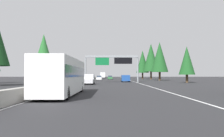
{
  "coord_description": "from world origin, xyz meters",
  "views": [
    {
      "loc": [
        -5.75,
        -5.74,
        1.75
      ],
      "look_at": [
        49.38,
        -5.93,
        3.17
      ],
      "focal_mm": 39.41,
      "sensor_mm": 36.0,
      "label": 1
    }
  ],
  "objects_px": {
    "minivan_mid_right": "(125,78)",
    "oncoming_far": "(41,81)",
    "conifer_right_mid": "(160,57)",
    "conifer_left_mid": "(44,52)",
    "sedan_distant_a": "(110,78)",
    "conifer_left_far": "(64,63)",
    "pickup_far_center": "(89,79)",
    "bus_near_center": "(62,75)",
    "sign_gantry_overhead": "(112,61)",
    "conifer_right_distant": "(143,62)",
    "oncoming_near": "(74,77)",
    "conifer_right_near": "(187,61)",
    "conifer_right_far": "(151,58)",
    "box_truck_far_left": "(103,75)",
    "sedan_mid_center": "(99,78)"
  },
  "relations": [
    {
      "from": "sign_gantry_overhead",
      "to": "pickup_far_center",
      "type": "xyz_separation_m",
      "value": [
        -11.95,
        4.48,
        -4.12
      ]
    },
    {
      "from": "oncoming_far",
      "to": "conifer_right_mid",
      "type": "bearing_deg",
      "value": 140.83
    },
    {
      "from": "sign_gantry_overhead",
      "to": "conifer_right_distant",
      "type": "xyz_separation_m",
      "value": [
        46.45,
        -13.06,
        2.33
      ]
    },
    {
      "from": "oncoming_near",
      "to": "conifer_right_far",
      "type": "xyz_separation_m",
      "value": [
        16.39,
        -28.4,
        7.8
      ]
    },
    {
      "from": "oncoming_near",
      "to": "conifer_right_near",
      "type": "distance_m",
      "value": 40.22
    },
    {
      "from": "minivan_mid_right",
      "to": "conifer_right_far",
      "type": "bearing_deg",
      "value": -18.24
    },
    {
      "from": "bus_near_center",
      "to": "box_truck_far_left",
      "type": "xyz_separation_m",
      "value": [
        103.27,
        -0.09,
        -0.11
      ]
    },
    {
      "from": "bus_near_center",
      "to": "conifer_right_mid",
      "type": "height_order",
      "value": "conifer_right_mid"
    },
    {
      "from": "sedan_distant_a",
      "to": "conifer_right_far",
      "type": "bearing_deg",
      "value": -75.38
    },
    {
      "from": "oncoming_far",
      "to": "conifer_left_far",
      "type": "bearing_deg",
      "value": -172.94
    },
    {
      "from": "conifer_right_mid",
      "to": "sedan_distant_a",
      "type": "bearing_deg",
      "value": 40.38
    },
    {
      "from": "pickup_far_center",
      "to": "minivan_mid_right",
      "type": "relative_size",
      "value": 1.12
    },
    {
      "from": "minivan_mid_right",
      "to": "sedan_distant_a",
      "type": "xyz_separation_m",
      "value": [
        33.69,
        3.9,
        -0.27
      ]
    },
    {
      "from": "oncoming_near",
      "to": "conifer_left_mid",
      "type": "distance_m",
      "value": 13.57
    },
    {
      "from": "bus_near_center",
      "to": "conifer_right_near",
      "type": "distance_m",
      "value": 39.94
    },
    {
      "from": "box_truck_far_left",
      "to": "conifer_left_far",
      "type": "relative_size",
      "value": 0.79
    },
    {
      "from": "sedan_distant_a",
      "to": "conifer_right_mid",
      "type": "bearing_deg",
      "value": -139.62
    },
    {
      "from": "bus_near_center",
      "to": "conifer_right_distant",
      "type": "relative_size",
      "value": 0.95
    },
    {
      "from": "oncoming_far",
      "to": "conifer_left_mid",
      "type": "relative_size",
      "value": 0.31
    },
    {
      "from": "conifer_right_near",
      "to": "conifer_right_mid",
      "type": "bearing_deg",
      "value": 5.13
    },
    {
      "from": "sedan_distant_a",
      "to": "conifer_left_far",
      "type": "distance_m",
      "value": 22.07
    },
    {
      "from": "minivan_mid_right",
      "to": "conifer_right_far",
      "type": "distance_m",
      "value": 40.72
    },
    {
      "from": "bus_near_center",
      "to": "conifer_right_far",
      "type": "height_order",
      "value": "conifer_right_far"
    },
    {
      "from": "conifer_right_far",
      "to": "oncoming_far",
      "type": "bearing_deg",
      "value": 153.21
    },
    {
      "from": "sedan_distant_a",
      "to": "oncoming_far",
      "type": "height_order",
      "value": "same"
    },
    {
      "from": "oncoming_far",
      "to": "conifer_right_far",
      "type": "relative_size",
      "value": 0.31
    },
    {
      "from": "minivan_mid_right",
      "to": "bus_near_center",
      "type": "bearing_deg",
      "value": 168.94
    },
    {
      "from": "oncoming_near",
      "to": "oncoming_far",
      "type": "bearing_deg",
      "value": 0.27
    },
    {
      "from": "minivan_mid_right",
      "to": "oncoming_far",
      "type": "distance_m",
      "value": 23.83
    },
    {
      "from": "pickup_far_center",
      "to": "conifer_right_distant",
      "type": "xyz_separation_m",
      "value": [
        58.39,
        -17.54,
        6.45
      ]
    },
    {
      "from": "conifer_left_mid",
      "to": "conifer_left_far",
      "type": "bearing_deg",
      "value": -1.56
    },
    {
      "from": "oncoming_far",
      "to": "conifer_right_near",
      "type": "xyz_separation_m",
      "value": [
        12.28,
        -29.15,
        4.27
      ]
    },
    {
      "from": "bus_near_center",
      "to": "conifer_right_mid",
      "type": "relative_size",
      "value": 0.96
    },
    {
      "from": "pickup_far_center",
      "to": "conifer_left_mid",
      "type": "distance_m",
      "value": 33.81
    },
    {
      "from": "conifer_right_mid",
      "to": "conifer_left_mid",
      "type": "bearing_deg",
      "value": 92.64
    },
    {
      "from": "conifer_left_mid",
      "to": "oncoming_far",
      "type": "bearing_deg",
      "value": -165.4
    },
    {
      "from": "conifer_right_near",
      "to": "oncoming_far",
      "type": "bearing_deg",
      "value": 112.84
    },
    {
      "from": "box_truck_far_left",
      "to": "sedan_distant_a",
      "type": "xyz_separation_m",
      "value": [
        -30.21,
        -3.71,
        -0.93
      ]
    },
    {
      "from": "conifer_right_mid",
      "to": "oncoming_far",
      "type": "bearing_deg",
      "value": 140.83
    },
    {
      "from": "conifer_left_far",
      "to": "sedan_mid_center",
      "type": "bearing_deg",
      "value": -142.82
    },
    {
      "from": "sign_gantry_overhead",
      "to": "bus_near_center",
      "type": "xyz_separation_m",
      "value": [
        -36.6,
        4.48,
        -3.32
      ]
    },
    {
      "from": "pickup_far_center",
      "to": "oncoming_far",
      "type": "bearing_deg",
      "value": 111.74
    },
    {
      "from": "bus_near_center",
      "to": "conifer_right_near",
      "type": "height_order",
      "value": "conifer_right_near"
    },
    {
      "from": "sedan_mid_center",
      "to": "conifer_right_distant",
      "type": "bearing_deg",
      "value": -38.76
    },
    {
      "from": "conifer_left_far",
      "to": "conifer_left_mid",
      "type": "bearing_deg",
      "value": 178.44
    },
    {
      "from": "box_truck_far_left",
      "to": "conifer_right_distant",
      "type": "relative_size",
      "value": 0.7
    },
    {
      "from": "minivan_mid_right",
      "to": "conifer_right_mid",
      "type": "height_order",
      "value": "conifer_right_mid"
    },
    {
      "from": "minivan_mid_right",
      "to": "oncoming_far",
      "type": "height_order",
      "value": "minivan_mid_right"
    },
    {
      "from": "conifer_right_far",
      "to": "sedan_distant_a",
      "type": "bearing_deg",
      "value": 104.62
    },
    {
      "from": "bus_near_center",
      "to": "conifer_right_near",
      "type": "relative_size",
      "value": 1.41
    }
  ]
}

